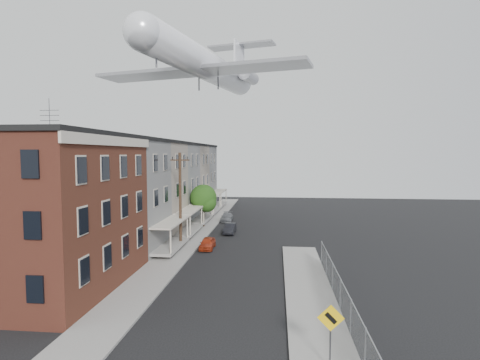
{
  "coord_description": "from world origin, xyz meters",
  "views": [
    {
      "loc": [
        3.38,
        -16.04,
        8.9
      ],
      "look_at": [
        0.99,
        8.2,
        7.18
      ],
      "focal_mm": 28.0,
      "sensor_mm": 36.0,
      "label": 1
    }
  ],
  "objects_px": {
    "car_near": "(207,243)",
    "car_far": "(227,217)",
    "warning_sign": "(331,327)",
    "utility_pole": "(180,199)",
    "street_tree": "(204,199)",
    "car_mid": "(230,229)",
    "airplane": "(207,66)"
  },
  "relations": [
    {
      "from": "car_near",
      "to": "car_far",
      "type": "relative_size",
      "value": 0.86
    },
    {
      "from": "warning_sign",
      "to": "utility_pole",
      "type": "bearing_deg",
      "value": 120.48
    },
    {
      "from": "street_tree",
      "to": "car_mid",
      "type": "xyz_separation_m",
      "value": [
        3.47,
        -3.07,
        -2.9
      ]
    },
    {
      "from": "car_far",
      "to": "street_tree",
      "type": "bearing_deg",
      "value": -116.69
    },
    {
      "from": "utility_pole",
      "to": "car_far",
      "type": "distance_m",
      "value": 15.25
    },
    {
      "from": "street_tree",
      "to": "airplane",
      "type": "relative_size",
      "value": 0.2
    },
    {
      "from": "street_tree",
      "to": "airplane",
      "type": "height_order",
      "value": "airplane"
    },
    {
      "from": "street_tree",
      "to": "car_mid",
      "type": "height_order",
      "value": "street_tree"
    },
    {
      "from": "warning_sign",
      "to": "car_far",
      "type": "bearing_deg",
      "value": 104.65
    },
    {
      "from": "car_mid",
      "to": "car_far",
      "type": "xyz_separation_m",
      "value": [
        -1.36,
        7.62,
        -0.02
      ]
    },
    {
      "from": "warning_sign",
      "to": "street_tree",
      "type": "height_order",
      "value": "street_tree"
    },
    {
      "from": "car_far",
      "to": "car_near",
      "type": "bearing_deg",
      "value": -91.27
    },
    {
      "from": "car_mid",
      "to": "car_far",
      "type": "distance_m",
      "value": 7.74
    },
    {
      "from": "car_near",
      "to": "utility_pole",
      "type": "bearing_deg",
      "value": 177.71
    },
    {
      "from": "car_near",
      "to": "airplane",
      "type": "relative_size",
      "value": 0.12
    },
    {
      "from": "street_tree",
      "to": "car_far",
      "type": "distance_m",
      "value": 5.8
    },
    {
      "from": "utility_pole",
      "to": "airplane",
      "type": "relative_size",
      "value": 0.34
    },
    {
      "from": "warning_sign",
      "to": "utility_pole",
      "type": "xyz_separation_m",
      "value": [
        -11.2,
        19.03,
        2.79
      ]
    },
    {
      "from": "street_tree",
      "to": "car_far",
      "type": "bearing_deg",
      "value": 65.07
    },
    {
      "from": "warning_sign",
      "to": "car_mid",
      "type": "relative_size",
      "value": 0.84
    },
    {
      "from": "street_tree",
      "to": "airplane",
      "type": "distance_m",
      "value": 15.34
    },
    {
      "from": "warning_sign",
      "to": "airplane",
      "type": "height_order",
      "value": "airplane"
    },
    {
      "from": "utility_pole",
      "to": "car_far",
      "type": "relative_size",
      "value": 2.46
    },
    {
      "from": "airplane",
      "to": "car_mid",
      "type": "bearing_deg",
      "value": 5.49
    },
    {
      "from": "street_tree",
      "to": "car_near",
      "type": "relative_size",
      "value": 1.66
    },
    {
      "from": "utility_pole",
      "to": "car_near",
      "type": "distance_m",
      "value": 4.87
    },
    {
      "from": "car_near",
      "to": "car_mid",
      "type": "bearing_deg",
      "value": 79.3
    },
    {
      "from": "street_tree",
      "to": "car_near",
      "type": "height_order",
      "value": "street_tree"
    },
    {
      "from": "street_tree",
      "to": "car_far",
      "type": "height_order",
      "value": "street_tree"
    },
    {
      "from": "car_mid",
      "to": "utility_pole",
      "type": "bearing_deg",
      "value": -118.61
    },
    {
      "from": "car_near",
      "to": "airplane",
      "type": "distance_m",
      "value": 19.11
    },
    {
      "from": "car_near",
      "to": "car_far",
      "type": "distance_m",
      "value": 14.55
    }
  ]
}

